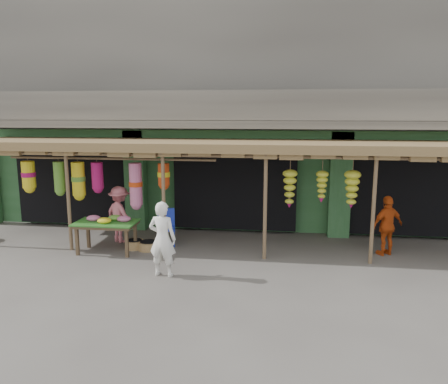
# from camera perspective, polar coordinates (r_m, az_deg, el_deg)

# --- Properties ---
(ground) EXTENTS (80.00, 80.00, 0.00)m
(ground) POSITION_cam_1_polar(r_m,az_deg,el_deg) (11.11, 0.12, -8.12)
(ground) COLOR #514C47
(ground) RESTS_ON ground
(building) EXTENTS (16.40, 6.80, 7.00)m
(building) POSITION_cam_1_polar(r_m,az_deg,el_deg) (15.37, 2.64, 9.80)
(building) COLOR gray
(building) RESTS_ON ground
(awning) EXTENTS (14.00, 2.70, 2.79)m
(awning) POSITION_cam_1_polar(r_m,az_deg,el_deg) (11.39, -0.07, 5.57)
(awning) COLOR brown
(awning) RESTS_ON ground
(flower_table) EXTENTS (1.56, 0.93, 0.93)m
(flower_table) POSITION_cam_1_polar(r_m,az_deg,el_deg) (11.47, -15.02, -3.99)
(flower_table) COLOR #4F3D28
(flower_table) RESTS_ON ground
(blue_chair) EXTENTS (0.57, 0.58, 0.97)m
(blue_chair) POSITION_cam_1_polar(r_m,az_deg,el_deg) (11.87, -7.55, -4.28)
(blue_chair) COLOR #1B30B2
(blue_chair) RESTS_ON ground
(basket_mid) EXTENTS (0.62, 0.62, 0.21)m
(basket_mid) POSITION_cam_1_polar(r_m,az_deg,el_deg) (11.61, -9.84, -6.91)
(basket_mid) COLOR olive
(basket_mid) RESTS_ON ground
(basket_right) EXTENTS (0.49, 0.49, 0.22)m
(basket_right) POSITION_cam_1_polar(r_m,az_deg,el_deg) (11.76, -11.62, -6.71)
(basket_right) COLOR #A5714D
(basket_right) RESTS_ON ground
(person_front) EXTENTS (0.64, 0.46, 1.66)m
(person_front) POSITION_cam_1_polar(r_m,az_deg,el_deg) (9.56, -8.04, -6.10)
(person_front) COLOR white
(person_front) RESTS_ON ground
(person_vendor) EXTENTS (0.95, 0.75, 1.51)m
(person_vendor) POSITION_cam_1_polar(r_m,az_deg,el_deg) (11.59, 20.54, -4.13)
(person_vendor) COLOR #C54712
(person_vendor) RESTS_ON ground
(person_shopper) EXTENTS (1.15, 1.01, 1.55)m
(person_shopper) POSITION_cam_1_polar(r_m,az_deg,el_deg) (12.28, -13.45, -2.85)
(person_shopper) COLOR #E37884
(person_shopper) RESTS_ON ground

